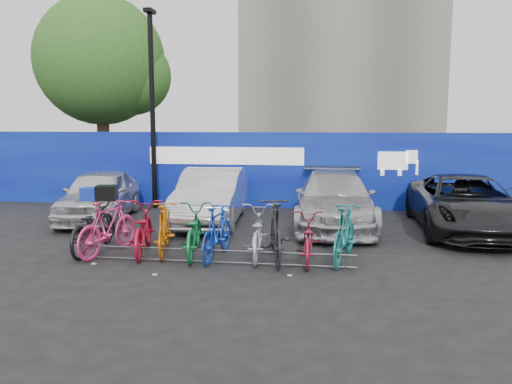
% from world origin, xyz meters
% --- Properties ---
extents(ground, '(100.00, 100.00, 0.00)m').
position_xyz_m(ground, '(0.00, 0.00, 0.00)').
color(ground, black).
rests_on(ground, ground).
extents(hoarding, '(22.00, 0.18, 2.40)m').
position_xyz_m(hoarding, '(0.01, 6.00, 1.20)').
color(hoarding, '#0B0E9B').
rests_on(hoarding, ground).
extents(tree, '(5.40, 5.20, 7.80)m').
position_xyz_m(tree, '(-6.77, 10.06, 5.07)').
color(tree, '#382314').
rests_on(tree, ground).
extents(lamppost, '(0.25, 0.50, 6.11)m').
position_xyz_m(lamppost, '(-3.20, 5.40, 3.27)').
color(lamppost, black).
rests_on(lamppost, ground).
extents(bike_rack, '(5.60, 0.03, 0.30)m').
position_xyz_m(bike_rack, '(-0.00, -0.60, 0.16)').
color(bike_rack, '#595B60').
rests_on(bike_rack, ground).
extents(car_0, '(2.40, 4.39, 1.42)m').
position_xyz_m(car_0, '(-4.05, 3.30, 0.71)').
color(car_0, silver).
rests_on(car_0, ground).
extents(car_1, '(1.82, 4.51, 1.46)m').
position_xyz_m(car_1, '(-0.86, 3.34, 0.73)').
color(car_1, silver).
rests_on(car_1, ground).
extents(car_2, '(2.12, 4.97, 1.43)m').
position_xyz_m(car_2, '(2.43, 3.37, 0.71)').
color(car_2, '#B5B5BA').
rests_on(car_2, ground).
extents(car_3, '(2.45, 5.10, 1.40)m').
position_xyz_m(car_3, '(5.63, 3.10, 0.70)').
color(car_3, black).
rests_on(car_3, ground).
extents(bike_0, '(0.82, 2.12, 1.10)m').
position_xyz_m(bike_0, '(-2.64, -0.01, 0.55)').
color(bike_0, black).
rests_on(bike_0, ground).
extents(bike_1, '(0.95, 1.97, 1.14)m').
position_xyz_m(bike_1, '(-2.21, -0.19, 0.57)').
color(bike_1, '#EA3481').
rests_on(bike_1, ground).
extents(bike_2, '(1.12, 2.10, 1.05)m').
position_xyz_m(bike_2, '(-1.54, -0.03, 0.52)').
color(bike_2, '#B20E29').
rests_on(bike_2, ground).
extents(bike_3, '(0.88, 1.86, 1.08)m').
position_xyz_m(bike_3, '(-1.08, -0.02, 0.54)').
color(bike_3, '#D16909').
rests_on(bike_3, ground).
extents(bike_4, '(0.99, 2.05, 1.03)m').
position_xyz_m(bike_4, '(-0.46, -0.04, 0.52)').
color(bike_4, '#137137').
rests_on(bike_4, ground).
extents(bike_5, '(0.68, 1.85, 1.08)m').
position_xyz_m(bike_5, '(0.08, -0.17, 0.54)').
color(bike_5, '#1137AD').
rests_on(bike_5, ground).
extents(bike_6, '(0.83, 1.99, 1.02)m').
position_xyz_m(bike_6, '(0.85, 0.02, 0.51)').
color(bike_6, '#A7ABB0').
rests_on(bike_6, ground).
extents(bike_7, '(0.93, 2.10, 1.22)m').
position_xyz_m(bike_7, '(1.25, -0.20, 0.61)').
color(bike_7, black).
rests_on(bike_7, ground).
extents(bike_8, '(0.67, 1.79, 0.93)m').
position_xyz_m(bike_8, '(1.87, -0.19, 0.47)').
color(bike_8, maroon).
rests_on(bike_8, ground).
extents(bike_9, '(0.95, 1.96, 1.14)m').
position_xyz_m(bike_9, '(2.58, -0.08, 0.57)').
color(bike_9, '#186F6D').
rests_on(bike_9, ground).
extents(cargo_crate, '(0.41, 0.33, 0.27)m').
position_xyz_m(cargo_crate, '(-2.64, -0.01, 1.23)').
color(cargo_crate, '#122DA9').
rests_on(cargo_crate, bike_0).
extents(cargo_topcase, '(0.48, 0.44, 0.30)m').
position_xyz_m(cargo_topcase, '(-2.21, -0.19, 1.29)').
color(cargo_topcase, black).
rests_on(cargo_topcase, bike_1).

